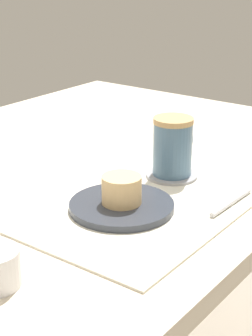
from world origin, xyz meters
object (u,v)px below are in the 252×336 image
object	(u,v)px
dining_table	(77,191)
coffee_mug	(173,146)
pastry_plate	(122,206)
pastry	(122,190)

from	to	relation	value
dining_table	coffee_mug	xyz separation A→B (m)	(0.04, -0.21, 0.13)
dining_table	pastry_plate	size ratio (longest dim) A/B	7.08
pastry_plate	dining_table	bearing A→B (deg)	58.88
dining_table	pastry	world-z (taller)	pastry
pastry_plate	coffee_mug	bearing A→B (deg)	3.69
pastry_plate	pastry	bearing A→B (deg)	0.00
pastry	coffee_mug	world-z (taller)	coffee_mug
dining_table	pastry_plate	bearing A→B (deg)	-121.12
pastry	coffee_mug	distance (m)	0.18
pastry_plate	coffee_mug	world-z (taller)	coffee_mug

